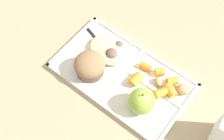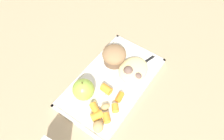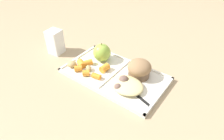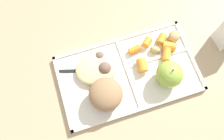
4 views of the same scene
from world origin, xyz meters
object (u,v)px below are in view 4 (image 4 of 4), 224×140
object	(u,v)px
lunch_tray	(128,74)
green_apple	(169,74)
bran_muffin	(106,95)
plastic_fork	(85,71)

from	to	relation	value
lunch_tray	green_apple	bearing A→B (deg)	154.20
lunch_tray	bran_muffin	size ratio (longest dim) A/B	4.39
green_apple	bran_muffin	bearing A→B (deg)	0.00
lunch_tray	bran_muffin	world-z (taller)	bran_muffin
green_apple	bran_muffin	world-z (taller)	green_apple
bran_muffin	lunch_tray	bearing A→B (deg)	-149.82
green_apple	bran_muffin	size ratio (longest dim) A/B	0.91
lunch_tray	bran_muffin	distance (m)	0.10
lunch_tray	plastic_fork	world-z (taller)	lunch_tray
green_apple	bran_muffin	distance (m)	0.18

